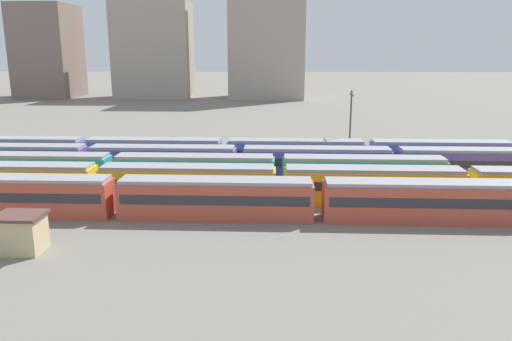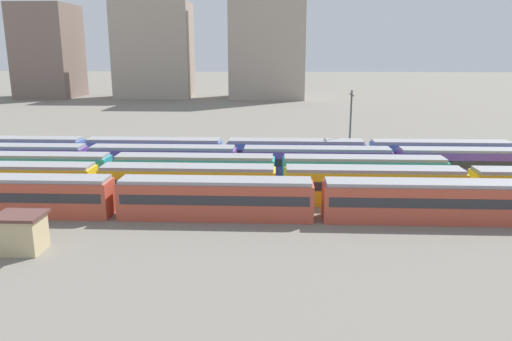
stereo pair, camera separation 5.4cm
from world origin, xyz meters
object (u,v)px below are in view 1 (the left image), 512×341
object	(u,v)px
train_track_3	(317,162)
train_track_2	(195,171)
catenary_pole_1	(350,123)
train_track_0	(422,201)
signal_hut	(21,232)
train_track_4	(224,153)
train_track_1	(373,185)

from	to	relation	value
train_track_3	train_track_2	bearing A→B (deg)	-159.75
train_track_2	train_track_3	world-z (taller)	same
train_track_2	catenary_pole_1	world-z (taller)	catenary_pole_1
train_track_2	catenary_pole_1	size ratio (longest dim) A/B	5.59
train_track_0	train_track_3	size ratio (longest dim) A/B	1.00
train_track_0	train_track_3	distance (m)	17.75
signal_hut	train_track_2	bearing A→B (deg)	61.30
train_track_2	train_track_4	xyz separation A→B (m)	(2.23, 10.40, 0.00)
train_track_0	train_track_3	xyz separation A→B (m)	(-8.46, 15.60, 0.00)
catenary_pole_1	signal_hut	world-z (taller)	catenary_pole_1
train_track_2	catenary_pole_1	distance (m)	23.74
train_track_3	signal_hut	world-z (taller)	train_track_3
train_track_2	signal_hut	bearing A→B (deg)	-118.70
train_track_0	signal_hut	bearing A→B (deg)	-165.32
train_track_0	train_track_4	world-z (taller)	same
catenary_pole_1	train_track_1	bearing A→B (deg)	-90.42
catenary_pole_1	signal_hut	distance (m)	44.18
train_track_3	catenary_pole_1	bearing A→B (deg)	58.47
signal_hut	train_track_1	bearing A→B (deg)	25.15
train_track_0	train_track_2	distance (m)	24.84
train_track_0	train_track_2	size ratio (longest dim) A/B	1.68
train_track_2	train_track_4	bearing A→B (deg)	77.88
train_track_4	catenary_pole_1	xyz separation A→B (m)	(16.96, 3.10, 3.64)
train_track_0	train_track_2	world-z (taller)	same
train_track_0	train_track_3	world-z (taller)	same
train_track_2	train_track_3	bearing A→B (deg)	20.25
train_track_3	train_track_4	distance (m)	12.95
train_track_2	signal_hut	world-z (taller)	train_track_2
train_track_3	signal_hut	xyz separation A→B (m)	(-24.52, -24.24, -0.35)
train_track_3	train_track_4	bearing A→B (deg)	156.33
train_track_4	train_track_3	bearing A→B (deg)	-23.67
train_track_1	catenary_pole_1	bearing A→B (deg)	89.58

